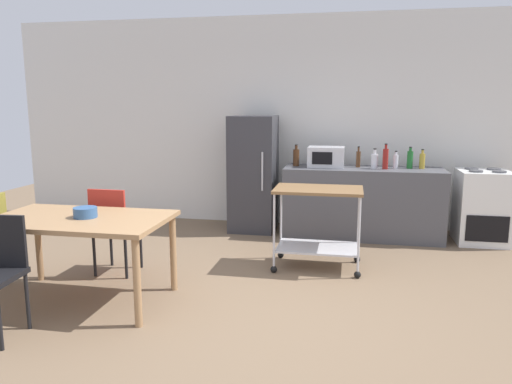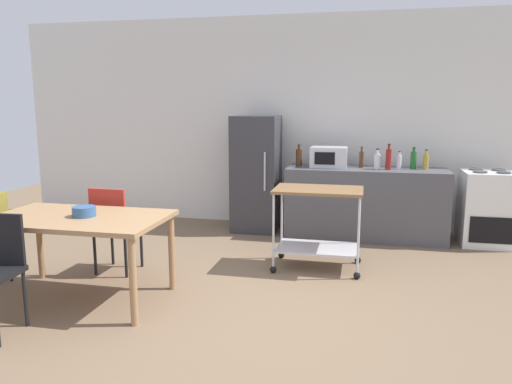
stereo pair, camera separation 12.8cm
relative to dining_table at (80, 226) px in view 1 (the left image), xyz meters
name	(u,v)px [view 1 (the left image)]	position (x,y,z in m)	size (l,w,h in m)	color
ground_plane	(255,313)	(1.53, 0.01, -0.67)	(12.00, 12.00, 0.00)	brown
back_wall	(299,122)	(1.53, 3.21, 0.78)	(8.40, 0.12, 2.90)	silver
kitchen_counter	(362,203)	(2.43, 2.61, -0.22)	(2.00, 0.64, 0.90)	#4C4C51
dining_table	(80,226)	(0.00, 0.00, 0.00)	(1.50, 0.90, 0.75)	#A37A51
chair_red	(114,224)	(-0.04, 0.69, -0.15)	(0.41, 0.41, 0.89)	#B72D23
stove_oven	(482,207)	(3.88, 2.63, -0.22)	(0.60, 0.61, 0.92)	white
refrigerator	(253,174)	(0.98, 2.71, 0.10)	(0.60, 0.63, 1.55)	#333338
kitchen_cart	(318,215)	(1.95, 1.28, -0.10)	(0.91, 0.57, 0.85)	brown
bottle_soy_sauce	(296,157)	(1.56, 2.68, 0.35)	(0.08, 0.08, 0.28)	#4C2D19
microwave	(326,157)	(1.95, 2.65, 0.36)	(0.46, 0.35, 0.26)	silver
bottle_soda	(358,159)	(2.36, 2.69, 0.34)	(0.06, 0.06, 0.27)	#4C2D19
bottle_sesame_oil	(374,161)	(2.56, 2.59, 0.33)	(0.08, 0.08, 0.26)	silver
bottle_hot_sauce	(385,158)	(2.69, 2.57, 0.36)	(0.07, 0.07, 0.32)	maroon
bottle_wine	(396,161)	(2.82, 2.65, 0.32)	(0.06, 0.06, 0.22)	silver
bottle_vinegar	(410,159)	(3.00, 2.69, 0.35)	(0.07, 0.07, 0.27)	#1E6628
bottle_olive_oil	(422,161)	(3.15, 2.71, 0.33)	(0.07, 0.07, 0.25)	gold
fruit_bowl	(85,212)	(0.06, 0.01, 0.12)	(0.20, 0.20, 0.09)	#33598C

